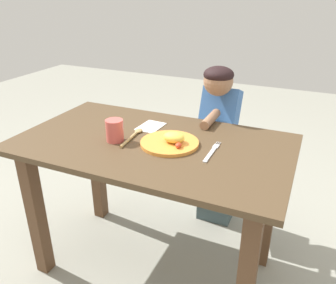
% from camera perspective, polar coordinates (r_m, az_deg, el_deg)
% --- Properties ---
extents(ground_plane, '(8.00, 8.00, 0.00)m').
position_cam_1_polar(ground_plane, '(2.03, -2.18, -19.71)').
color(ground_plane, gray).
extents(dining_table, '(1.27, 0.74, 0.76)m').
position_cam_1_polar(dining_table, '(1.66, -2.52, -4.44)').
color(dining_table, '#4D3A25').
rests_on(dining_table, ground_plane).
extents(plate, '(0.27, 0.27, 0.06)m').
position_cam_1_polar(plate, '(1.55, 0.41, 0.01)').
color(plate, orange).
rests_on(plate, dining_table).
extents(fork, '(0.02, 0.22, 0.01)m').
position_cam_1_polar(fork, '(1.50, 7.32, -1.67)').
color(fork, silver).
rests_on(fork, dining_table).
extents(spoon, '(0.04, 0.23, 0.01)m').
position_cam_1_polar(spoon, '(1.65, -5.80, 1.09)').
color(spoon, tan).
rests_on(spoon, dining_table).
extents(drinking_cup, '(0.08, 0.08, 0.10)m').
position_cam_1_polar(drinking_cup, '(1.60, -8.88, 1.91)').
color(drinking_cup, '#D95952').
rests_on(drinking_cup, dining_table).
extents(person, '(0.22, 0.40, 1.04)m').
position_cam_1_polar(person, '(2.06, 8.30, -0.77)').
color(person, '#3F5358').
rests_on(person, ground_plane).
extents(napkin, '(0.12, 0.16, 0.00)m').
position_cam_1_polar(napkin, '(1.76, -2.91, 2.58)').
color(napkin, white).
rests_on(napkin, dining_table).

